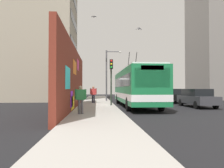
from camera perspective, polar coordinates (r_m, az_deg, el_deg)
The scene contains 13 objects.
ground_plane at distance 19.60m, azimuth 0.63°, elevation -5.93°, with size 80.00×80.00×0.00m, color black.
sidewalk_slab at distance 19.53m, azimuth -4.08°, elevation -5.72°, with size 48.00×3.20×0.15m, color #ADA8A0.
graffiti_wall at distance 16.23m, azimuth -10.24°, elevation 1.32°, with size 15.33×0.32×4.64m.
building_far_left at distance 31.56m, azimuth -18.34°, elevation 12.52°, with size 9.50×8.91×18.15m.
building_far_right at distance 37.97m, azimuth 26.13°, elevation 13.01°, with size 8.01×6.80×21.73m.
city_bus at distance 18.99m, azimuth 6.25°, elevation -0.58°, with size 11.66×2.64×5.05m.
parked_car_dark_gray at distance 19.82m, azimuth 21.69°, elevation -3.37°, with size 4.65×1.78×1.58m.
parked_car_black at distance 25.02m, azimuth 16.05°, elevation -2.96°, with size 4.18×1.82×1.58m.
pedestrian_midblock at distance 21.89m, azimuth -5.01°, elevation -2.44°, with size 0.23×0.68×1.69m.
pedestrian_near_wall at distance 12.40m, azimuth -8.39°, elevation -3.56°, with size 0.22×0.66×1.62m.
traffic_light at distance 18.63m, azimuth -0.21°, elevation 2.65°, with size 0.49×0.28×4.02m.
street_lamp at distance 25.66m, azimuth -0.99°, elevation 3.39°, with size 0.44×1.87×6.06m.
flying_pigeons at distance 21.98m, azimuth 0.64°, elevation 16.17°, with size 4.21×4.63×2.47m.
Camera 1 is at (-19.47, 1.62, 1.60)m, focal length 34.23 mm.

